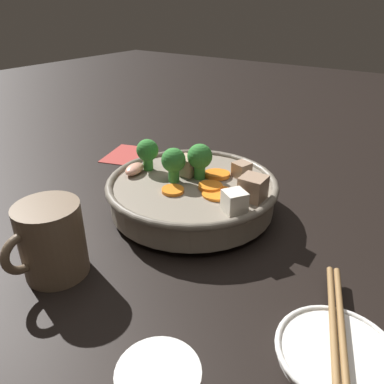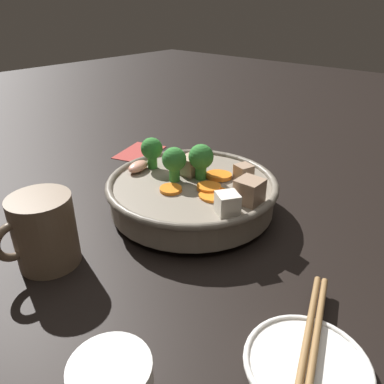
{
  "view_description": "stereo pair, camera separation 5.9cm",
  "coord_description": "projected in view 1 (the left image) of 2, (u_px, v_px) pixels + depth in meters",
  "views": [
    {
      "loc": [
        0.43,
        0.3,
        0.31
      ],
      "look_at": [
        0.0,
        0.0,
        0.03
      ],
      "focal_mm": 35.0,
      "sensor_mm": 36.0,
      "label": 1
    },
    {
      "loc": [
        0.39,
        0.35,
        0.31
      ],
      "look_at": [
        0.0,
        0.0,
        0.03
      ],
      "focal_mm": 35.0,
      "sensor_mm": 36.0,
      "label": 2
    }
  ],
  "objects": [
    {
      "name": "chopsticks_pair",
      "position": [
        339.0,
        346.0,
        0.35
      ],
      "size": [
        0.22,
        0.09,
        0.01
      ],
      "color": "olive",
      "rests_on": "side_saucer"
    },
    {
      "name": "napkin",
      "position": [
        126.0,
        154.0,
        0.82
      ],
      "size": [
        0.13,
        0.11,
        0.0
      ],
      "color": "#A33833",
      "rests_on": "ground_plane"
    },
    {
      "name": "dark_mug",
      "position": [
        51.0,
        241.0,
        0.45
      ],
      "size": [
        0.1,
        0.08,
        0.09
      ],
      "color": "brown",
      "rests_on": "ground_plane"
    },
    {
      "name": "ground_plane",
      "position": [
        192.0,
        211.0,
        0.6
      ],
      "size": [
        3.0,
        3.0,
        0.0
      ],
      "primitive_type": "plane",
      "color": "black"
    },
    {
      "name": "side_saucer",
      "position": [
        337.0,
        353.0,
        0.35
      ],
      "size": [
        0.12,
        0.12,
        0.01
      ],
      "color": "white",
      "rests_on": "ground_plane"
    },
    {
      "name": "stirfry_bowl",
      "position": [
        192.0,
        190.0,
        0.59
      ],
      "size": [
        0.27,
        0.27,
        0.11
      ],
      "color": "slate",
      "rests_on": "ground_plane"
    }
  ]
}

